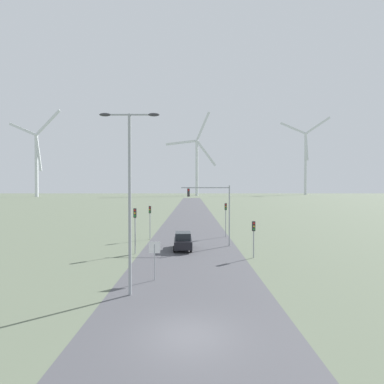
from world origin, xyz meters
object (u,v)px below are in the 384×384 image
(wind_turbine_far_left, at_px, (38,157))
(wind_turbine_left, at_px, (198,160))
(traffic_light_post_near_right, at_px, (255,231))
(traffic_light_post_near_left, at_px, (136,221))
(traffic_light_post_mid_left, at_px, (151,215))
(streetlamp, at_px, (131,182))
(stop_sign_near, at_px, (156,253))
(car_approaching, at_px, (184,241))
(wind_turbine_center, at_px, (307,157))
(traffic_light_mast_overhead, at_px, (214,202))
(traffic_light_post_mid_right, at_px, (227,212))

(wind_turbine_far_left, bearing_deg, wind_turbine_left, 14.69)
(traffic_light_post_near_right, distance_m, wind_turbine_left, 204.28)
(traffic_light_post_near_left, bearing_deg, traffic_light_post_near_right, -8.36)
(traffic_light_post_mid_left, bearing_deg, streetlamp, -85.56)
(stop_sign_near, xyz_separation_m, car_approaching, (1.68, 10.22, -0.98))
(wind_turbine_far_left, relative_size, wind_turbine_left, 0.89)
(traffic_light_post_near_right, bearing_deg, wind_turbine_center, 68.22)
(traffic_light_post_near_left, relative_size, car_approaching, 1.07)
(streetlamp, relative_size, traffic_light_post_near_left, 2.46)
(traffic_light_post_near_right, bearing_deg, stop_sign_near, -141.38)
(traffic_light_post_near_right, bearing_deg, wind_turbine_far_left, 122.38)
(traffic_light_post_near_right, distance_m, traffic_light_post_mid_left, 14.59)
(car_approaching, height_order, wind_turbine_far_left, wind_turbine_far_left)
(traffic_light_post_mid_left, relative_size, traffic_light_mast_overhead, 0.62)
(traffic_light_mast_overhead, bearing_deg, wind_turbine_far_left, 122.44)
(streetlamp, height_order, traffic_light_post_mid_left, streetlamp)
(traffic_light_post_mid_right, xyz_separation_m, wind_turbine_far_left, (-109.31, 162.55, 23.63))
(traffic_light_post_mid_right, relative_size, wind_turbine_left, 0.07)
(traffic_light_post_mid_left, distance_m, wind_turbine_far_left, 193.92)
(wind_turbine_left, bearing_deg, traffic_light_post_near_right, -89.44)
(streetlamp, relative_size, traffic_light_post_mid_left, 2.62)
(streetlamp, bearing_deg, traffic_light_mast_overhead, 68.08)
(streetlamp, distance_m, traffic_light_mast_overhead, 16.40)
(streetlamp, distance_m, car_approaching, 14.60)
(stop_sign_near, xyz_separation_m, wind_turbine_far_left, (-102.27, 180.95, 24.95))
(traffic_light_mast_overhead, xyz_separation_m, wind_turbine_center, (96.75, 228.16, 28.05))
(traffic_light_post_near_left, xyz_separation_m, traffic_light_post_near_right, (11.21, -1.65, -0.76))
(streetlamp, height_order, stop_sign_near, streetlamp)
(car_approaching, relative_size, wind_turbine_left, 0.06)
(traffic_light_post_mid_left, bearing_deg, wind_turbine_center, 65.04)
(stop_sign_near, distance_m, traffic_light_post_mid_left, 16.56)
(traffic_light_post_near_left, relative_size, wind_turbine_center, 0.07)
(traffic_light_post_near_right, xyz_separation_m, traffic_light_post_mid_right, (-1.24, 11.78, 0.74))
(traffic_light_mast_overhead, relative_size, wind_turbine_left, 0.10)
(traffic_light_post_mid_left, height_order, traffic_light_mast_overhead, traffic_light_mast_overhead)
(wind_turbine_far_left, bearing_deg, traffic_light_post_near_left, -60.09)
(traffic_light_mast_overhead, distance_m, car_approaching, 5.48)
(streetlamp, bearing_deg, car_approaching, 77.90)
(traffic_light_mast_overhead, distance_m, wind_turbine_center, 249.41)
(traffic_light_post_mid_right, height_order, car_approaching, traffic_light_post_mid_right)
(stop_sign_near, xyz_separation_m, traffic_light_post_mid_left, (-2.61, 16.31, 1.16))
(traffic_light_mast_overhead, bearing_deg, traffic_light_post_mid_left, 151.79)
(stop_sign_near, relative_size, traffic_light_post_mid_left, 0.65)
(wind_turbine_far_left, bearing_deg, stop_sign_near, -60.53)
(wind_turbine_left, bearing_deg, stop_sign_near, -91.72)
(traffic_light_post_near_right, distance_m, wind_turbine_far_left, 207.86)
(streetlamp, relative_size, traffic_light_post_near_right, 3.24)
(traffic_light_post_near_left, height_order, wind_turbine_center, wind_turbine_center)
(streetlamp, distance_m, wind_turbine_far_left, 210.74)
(traffic_light_mast_overhead, bearing_deg, car_approaching, -148.19)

